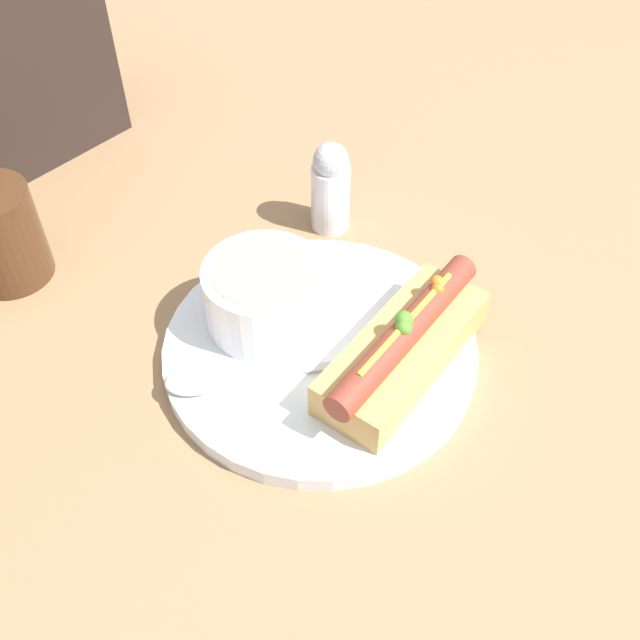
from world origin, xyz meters
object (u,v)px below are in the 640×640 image
soup_bowl (265,293)px  spoon (213,379)px  hot_dog (404,347)px  salt_shaker (331,187)px

soup_bowl → spoon: (-0.07, -0.01, -0.03)m
hot_dog → spoon: (-0.11, 0.10, -0.02)m
soup_bowl → spoon: 0.08m
spoon → salt_shaker: size_ratio=1.33×
hot_dog → spoon: 0.14m
soup_bowl → spoon: size_ratio=0.81×
hot_dog → soup_bowl: (-0.03, 0.11, 0.01)m
hot_dog → soup_bowl: bearing=101.8°
spoon → soup_bowl: bearing=-127.1°
soup_bowl → salt_shaker: 0.15m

